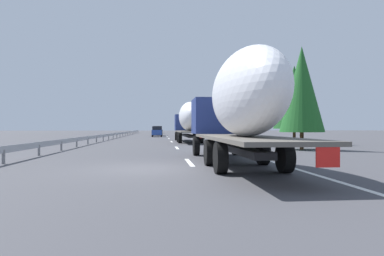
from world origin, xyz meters
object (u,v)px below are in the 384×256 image
truck_trailing (237,105)px  car_white_van (158,130)px  car_black_suv (158,131)px  car_blue_sedan (157,131)px  truck_lead (189,120)px  road_sign (197,124)px

truck_trailing → car_white_van: size_ratio=2.86×
car_black_suv → car_blue_sedan: bearing=179.4°
car_black_suv → car_blue_sedan: (-9.85, 0.11, -0.03)m
truck_lead → road_sign: truck_lead is taller
truck_trailing → road_sign: 42.48m
truck_lead → car_blue_sedan: truck_lead is taller
truck_trailing → car_blue_sedan: 43.47m
car_black_suv → road_sign: 12.67m
truck_lead → truck_trailing: truck_trailing is taller
road_sign → car_white_van: bearing=9.8°
truck_trailing → car_white_van: (80.62, 3.52, -1.49)m
truck_lead → car_white_van: 58.46m
car_blue_sedan → car_white_van: bearing=-0.1°
truck_trailing → road_sign: (42.37, -3.10, -0.29)m
truck_lead → road_sign: size_ratio=4.41×
truck_trailing → car_white_van: 80.71m
truck_lead → car_blue_sedan: (21.02, 3.57, -1.48)m
car_blue_sedan → road_sign: (-0.93, -6.67, 1.25)m
truck_trailing → car_blue_sedan: size_ratio=3.33×
truck_lead → car_white_van: (58.34, 3.52, -1.42)m
truck_trailing → car_white_van: truck_trailing is taller
truck_trailing → car_black_suv: size_ratio=3.16×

